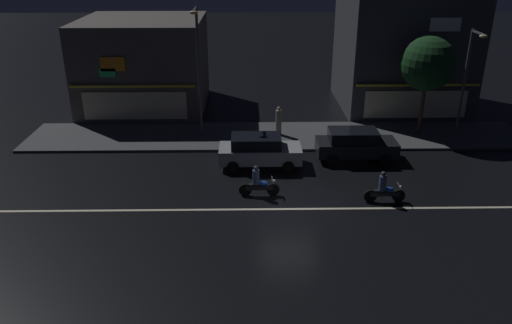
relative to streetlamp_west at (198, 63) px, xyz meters
name	(u,v)px	position (x,y,z in m)	size (l,w,h in m)	color
ground_plane	(289,209)	(4.64, -9.21, -4.55)	(140.00, 140.00, 0.00)	black
lane_divider_stripe	(289,209)	(4.64, -9.21, -4.54)	(28.59, 0.16, 0.01)	beige
sidewalk_far	(277,136)	(4.64, -0.09, -4.48)	(30.10, 4.73, 0.14)	#424447
storefront_left_block	(402,46)	(13.67, 6.45, -0.32)	(8.26, 8.51, 8.48)	#383A3F
storefront_center_block	(145,64)	(-4.39, 6.45, -1.47)	(8.28, 8.52, 6.17)	#56514C
streetlamp_west	(198,63)	(0.00, 0.00, 0.00)	(0.44, 1.64, 7.53)	#47494C
streetlamp_mid	(467,74)	(15.55, -0.39, -0.64)	(0.44, 1.64, 6.30)	#47494C
pedestrian_on_sidewalk	(279,122)	(4.69, -0.02, -3.60)	(0.36, 0.36, 1.75)	gray
street_tree	(428,64)	(13.40, 0.27, -0.18)	(3.19, 3.19, 5.84)	#473323
parked_car_near_kerb	(355,144)	(8.66, -3.59, -3.68)	(4.30, 1.98, 1.67)	black
parked_car_trailing	(259,150)	(3.42, -4.39, -3.68)	(4.30, 1.98, 1.67)	#9EA0A5
motorcycle_lead	(258,183)	(3.29, -7.85, -3.92)	(1.90, 0.60, 1.52)	black
motorcycle_following	(384,189)	(8.98, -8.58, -3.92)	(1.90, 0.60, 1.52)	black
traffic_cone	(295,152)	(5.41, -3.22, -4.28)	(0.36, 0.36, 0.55)	orange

